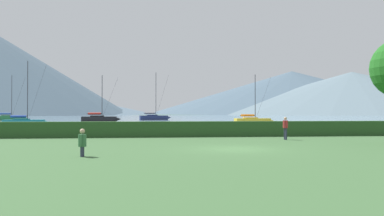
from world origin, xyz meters
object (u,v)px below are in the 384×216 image
Objects in this scene: sailboat_slip_6 at (10,118)px; person_standing_walker at (285,126)px; sailboat_slip_0 at (25,122)px; person_seated_viewer at (82,141)px; sailboat_slip_5 at (253,120)px; sailboat_slip_3 at (100,119)px; sailboat_slip_4 at (154,117)px.

person_standing_walker is at bearing -61.48° from sailboat_slip_6.
person_seated_viewer is at bearing -75.17° from sailboat_slip_0.
sailboat_slip_5 is at bearing 3.58° from sailboat_slip_0.
sailboat_slip_0 is at bearing -70.90° from sailboat_slip_6.
sailboat_slip_3 reaches higher than sailboat_slip_5.
sailboat_slip_0 is 1.14× the size of sailboat_slip_5.
sailboat_slip_4 reaches higher than sailboat_slip_6.
person_seated_viewer is (-4.63, -86.31, -0.03)m from sailboat_slip_4.
sailboat_slip_0 is 43.59m from person_standing_walker.
sailboat_slip_4 is 86.44m from person_seated_viewer.
sailboat_slip_3 is (8.15, 23.47, 0.11)m from sailboat_slip_0.
sailboat_slip_0 is 45.43m from person_seated_viewer.
sailboat_slip_6 is at bearing 175.06° from sailboat_slip_4.
sailboat_slip_5 is 63.41m from sailboat_slip_6.
sailboat_slip_0 reaches higher than person_seated_viewer.
sailboat_slip_5 is (16.32, -38.20, -0.13)m from sailboat_slip_4.
sailboat_slip_3 reaches higher than person_seated_viewer.
sailboat_slip_0 is 7.72× the size of person_seated_viewer.
sailboat_slip_0 is at bearing -122.81° from sailboat_slip_4.
person_standing_walker is (43.96, -74.79, 0.31)m from sailboat_slip_6.
sailboat_slip_6 reaches higher than sailboat_slip_3.
person_seated_viewer is at bearing -101.34° from sailboat_slip_4.
person_seated_viewer is 15.92m from person_standing_walker.
person_seated_viewer is (31.15, -84.23, 0.02)m from sailboat_slip_6.
person_seated_viewer is (-20.96, -48.11, 0.11)m from sailboat_slip_5.
sailboat_slip_6 reaches higher than sailboat_slip_0.
sailboat_slip_4 reaches higher than sailboat_slip_3.
sailboat_slip_3 is 1.15× the size of sailboat_slip_5.
sailboat_slip_5 is 6.79× the size of person_seated_viewer.
sailboat_slip_5 is 39.52m from person_standing_walker.
sailboat_slip_3 is at bearing 66.09° from sailboat_slip_0.
sailboat_slip_0 is 0.86× the size of sailboat_slip_6.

